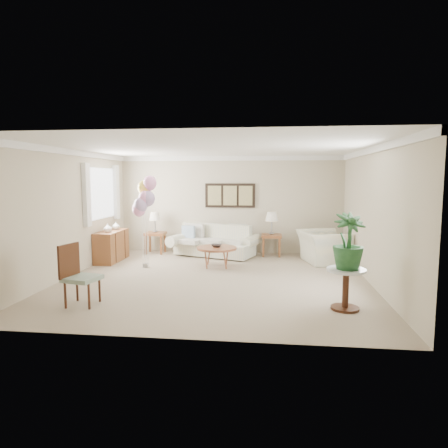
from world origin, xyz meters
name	(u,v)px	position (x,y,z in m)	size (l,w,h in m)	color
ground_plane	(215,279)	(0.00, 0.00, 0.00)	(6.00, 6.00, 0.00)	tan
room_shell	(210,198)	(-0.11, 0.09, 1.63)	(6.04, 6.04, 2.60)	#BDB29B
wall_art_triptych	(230,196)	(0.00, 2.96, 1.55)	(1.35, 0.06, 0.65)	black
sofa	(215,244)	(-0.34, 2.44, 0.32)	(2.46, 1.46, 0.81)	beige
end_table_left	(155,236)	(-1.98, 2.60, 0.48)	(0.53, 0.48, 0.57)	brown
end_table_right	(272,238)	(1.12, 2.60, 0.47)	(0.52, 0.47, 0.56)	brown
lamp_left	(155,217)	(-1.98, 2.60, 0.99)	(0.31, 0.31, 0.54)	gray
lamp_right	(272,217)	(1.12, 2.60, 1.01)	(0.33, 0.33, 0.58)	gray
coffee_table	(217,249)	(-0.12, 1.13, 0.42)	(0.91, 0.91, 0.46)	brown
decor_bowl	(216,246)	(-0.12, 1.14, 0.49)	(0.25, 0.25, 0.06)	#2D2625
armchair	(323,247)	(2.35, 1.91, 0.38)	(1.17, 1.02, 0.76)	beige
side_table	(346,279)	(2.25, -1.58, 0.48)	(0.59, 0.59, 0.64)	silver
potted_plant	(348,241)	(2.25, -1.61, 1.07)	(0.48, 0.48, 0.85)	#1A4821
accent_chair	(78,273)	(-1.94, -1.84, 0.51)	(0.57, 0.57, 0.98)	gray
credenza	(112,246)	(-2.76, 1.50, 0.37)	(0.46, 1.20, 0.74)	brown
vase_white	(108,228)	(-2.74, 1.26, 0.84)	(0.20, 0.20, 0.21)	silver
vase_sage	(116,226)	(-2.74, 1.76, 0.84)	(0.19, 0.19, 0.20)	silver
balloon_cluster	(145,197)	(-1.70, 0.87, 1.59)	(0.50, 0.54, 2.08)	gray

